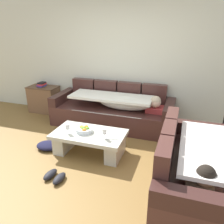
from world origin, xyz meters
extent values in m
plane|color=brown|center=(0.00, 0.00, 0.00)|extent=(14.00, 14.00, 0.00)
cube|color=beige|center=(0.00, 2.15, 1.35)|extent=(9.00, 0.10, 2.70)
cube|color=#472823|center=(0.01, 1.60, 0.21)|extent=(2.54, 0.92, 0.42)
cube|color=#472823|center=(-0.81, 1.98, 0.65)|extent=(0.51, 0.16, 0.46)
cube|color=#472823|center=(-0.26, 1.98, 0.65)|extent=(0.51, 0.16, 0.46)
cube|color=#472823|center=(0.29, 1.98, 0.65)|extent=(0.51, 0.16, 0.46)
cube|color=#472823|center=(0.83, 1.98, 0.65)|extent=(0.51, 0.16, 0.46)
cube|color=#38201C|center=(-1.17, 1.60, 0.52)|extent=(0.18, 0.92, 0.20)
cube|color=#38201C|center=(1.19, 1.60, 0.52)|extent=(0.18, 0.92, 0.20)
cube|color=#B23838|center=(0.92, 1.59, 0.47)|extent=(0.36, 0.28, 0.11)
sphere|color=beige|center=(0.92, 1.55, 0.64)|extent=(0.21, 0.21, 0.21)
sphere|color=#CCB793|center=(0.92, 1.55, 0.67)|extent=(0.20, 0.20, 0.20)
ellipsoid|color=silver|center=(0.30, 1.55, 0.56)|extent=(1.10, 0.44, 0.28)
cube|color=silver|center=(0.01, 1.53, 0.66)|extent=(1.70, 0.60, 0.05)
cube|color=silver|center=(0.01, 1.16, 0.23)|extent=(1.44, 0.04, 0.38)
cube|color=#472823|center=(1.69, -0.03, 0.21)|extent=(0.92, 1.87, 0.42)
cube|color=#472823|center=(1.31, -0.54, 0.65)|extent=(0.16, 0.47, 0.46)
cube|color=#472823|center=(1.31, -0.03, 0.65)|extent=(0.16, 0.47, 0.46)
cube|color=#472823|center=(1.31, 0.47, 0.65)|extent=(0.16, 0.47, 0.46)
cube|color=#38201C|center=(1.69, -0.88, 0.52)|extent=(0.92, 0.18, 0.20)
cube|color=#38201C|center=(1.69, 0.81, 0.52)|extent=(0.92, 0.18, 0.20)
cube|color=gray|center=(1.70, -0.61, 0.47)|extent=(0.28, 0.36, 0.11)
sphere|color=#936B4C|center=(1.74, -0.61, 0.64)|extent=(0.21, 0.21, 0.21)
sphere|color=black|center=(1.74, -0.61, 0.67)|extent=(0.20, 0.20, 0.20)
ellipsoid|color=silver|center=(1.74, 0.01, 0.56)|extent=(0.44, 0.95, 0.28)
cube|color=silver|center=(1.76, -0.03, 0.66)|extent=(0.60, 1.39, 0.05)
cube|color=beige|center=(0.01, 0.39, 0.35)|extent=(1.20, 0.68, 0.06)
cube|color=beige|center=(-0.45, 0.39, 0.16)|extent=(0.20, 0.54, 0.32)
cube|color=beige|center=(0.47, 0.39, 0.16)|extent=(0.20, 0.54, 0.32)
cylinder|color=silver|center=(-0.07, 0.39, 0.42)|extent=(0.28, 0.28, 0.07)
sphere|color=orange|center=(-0.04, 0.33, 0.44)|extent=(0.08, 0.08, 0.08)
sphere|color=gold|center=(-0.14, 0.42, 0.44)|extent=(0.08, 0.08, 0.08)
sphere|color=#65A02C|center=(-0.02, 0.40, 0.44)|extent=(0.08, 0.08, 0.08)
sphere|color=orange|center=(-0.06, 0.45, 0.44)|extent=(0.08, 0.08, 0.08)
sphere|color=#67A53D|center=(-0.08, 0.38, 0.44)|extent=(0.08, 0.08, 0.08)
cylinder|color=silver|center=(-0.31, 0.26, 0.38)|extent=(0.06, 0.06, 0.01)
cylinder|color=silver|center=(-0.31, 0.26, 0.42)|extent=(0.01, 0.01, 0.07)
cylinder|color=silver|center=(-0.31, 0.26, 0.50)|extent=(0.07, 0.07, 0.08)
cylinder|color=silver|center=(0.32, 0.29, 0.38)|extent=(0.06, 0.06, 0.01)
cylinder|color=silver|center=(0.32, 0.29, 0.42)|extent=(0.01, 0.01, 0.07)
cylinder|color=silver|center=(0.32, 0.29, 0.50)|extent=(0.07, 0.07, 0.08)
cube|color=white|center=(0.38, 0.38, 0.39)|extent=(0.32, 0.27, 0.01)
cube|color=brown|center=(-1.85, 1.85, 0.31)|extent=(0.70, 0.42, 0.62)
cube|color=brown|center=(-1.85, 1.85, 0.63)|extent=(0.72, 0.44, 0.02)
cube|color=#2D569E|center=(-1.87, 1.85, 0.65)|extent=(0.15, 0.21, 0.02)
cube|color=#72337F|center=(-1.88, 1.84, 0.68)|extent=(0.16, 0.21, 0.03)
cube|color=red|center=(-1.86, 1.85, 0.70)|extent=(0.17, 0.23, 0.02)
cube|color=black|center=(-1.87, 1.85, 0.73)|extent=(0.14, 0.20, 0.03)
cylinder|color=black|center=(2.18, 1.52, 0.01)|extent=(0.28, 0.28, 0.02)
ellipsoid|color=black|center=(-0.26, -0.41, 0.04)|extent=(0.15, 0.28, 0.09)
ellipsoid|color=black|center=(-0.09, -0.44, 0.04)|extent=(0.13, 0.28, 0.09)
ellipsoid|color=#191933|center=(-0.75, 0.28, 0.06)|extent=(0.45, 0.38, 0.12)
camera|label=1|loc=(1.45, -2.71, 2.08)|focal=36.53mm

